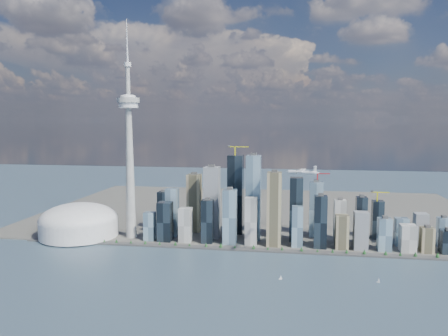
% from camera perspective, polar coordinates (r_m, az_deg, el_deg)
% --- Properties ---
extents(ground, '(4000.00, 4000.00, 0.00)m').
position_cam_1_polar(ground, '(813.69, 0.52, -15.76)').
color(ground, '#2F4152').
rests_on(ground, ground).
extents(seawall, '(1100.00, 22.00, 4.00)m').
position_cam_1_polar(seawall, '(1047.11, 2.57, -10.57)').
color(seawall, '#383838').
rests_on(seawall, ground).
extents(land, '(1400.00, 900.00, 3.00)m').
position_cam_1_polar(land, '(1481.81, 4.54, -5.59)').
color(land, '#4C4C47').
rests_on(land, ground).
extents(shoreline_trees, '(960.53, 7.20, 8.80)m').
position_cam_1_polar(shoreline_trees, '(1045.17, 2.58, -10.22)').
color(shoreline_trees, '#3F2D1E').
rests_on(shoreline_trees, seawall).
extents(skyscraper_cluster, '(736.00, 142.00, 236.36)m').
position_cam_1_polar(skyscraper_cluster, '(1108.75, 6.18, -5.87)').
color(skyscraper_cluster, black).
rests_on(skyscraper_cluster, land).
extents(needle_tower, '(56.00, 56.00, 550.50)m').
position_cam_1_polar(needle_tower, '(1135.47, -12.25, 2.62)').
color(needle_tower, gray).
rests_on(needle_tower, land).
extents(dome_stadium, '(200.00, 200.00, 86.00)m').
position_cam_1_polar(dome_stadium, '(1211.92, -18.43, -6.73)').
color(dome_stadium, silver).
rests_on(dome_stadium, land).
extents(airplane, '(68.57, 61.05, 16.84)m').
position_cam_1_polar(airplane, '(918.94, 10.22, -0.48)').
color(airplane, white).
rests_on(airplane, ground).
extents(sailboat_west, '(6.85, 2.18, 9.50)m').
position_cam_1_polar(sailboat_west, '(872.55, 7.40, -14.05)').
color(sailboat_west, white).
rests_on(sailboat_west, ground).
extents(sailboat_east, '(7.11, 3.55, 9.89)m').
position_cam_1_polar(sailboat_east, '(898.77, 19.53, -13.74)').
color(sailboat_east, white).
rests_on(sailboat_east, ground).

